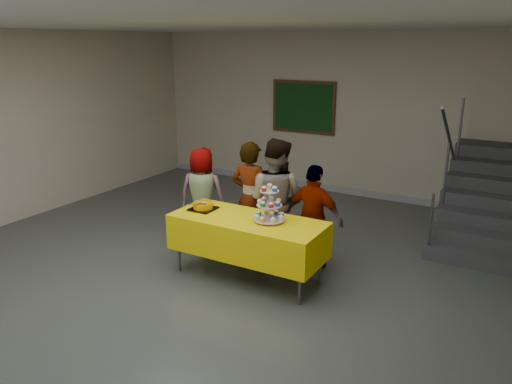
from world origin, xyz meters
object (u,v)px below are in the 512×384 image
at_px(bake_table, 248,235).
at_px(schoolchild_a, 202,194).
at_px(staircase, 492,202).
at_px(schoolchild_b, 251,199).
at_px(bear_cake, 203,205).
at_px(schoolchild_c, 275,200).
at_px(schoolchild_d, 314,218).
at_px(cupcake_stand, 269,208).
at_px(noticeboard, 303,107).

bearing_deg(bake_table, schoolchild_a, 147.84).
bearing_deg(staircase, schoolchild_b, -137.75).
height_order(bear_cake, schoolchild_c, schoolchild_c).
bearing_deg(bake_table, schoolchild_c, 89.42).
xyz_separation_m(bear_cake, staircase, (3.06, 3.14, -0.34)).
bearing_deg(staircase, bake_table, -127.26).
bearing_deg(schoolchild_c, schoolchild_a, -5.20).
xyz_separation_m(bake_table, schoolchild_c, (0.01, 0.69, 0.26)).
bearing_deg(staircase, schoolchild_d, -125.95).
distance_m(cupcake_stand, schoolchild_d, 0.72).
bearing_deg(schoolchild_c, noticeboard, -71.74).
xyz_separation_m(cupcake_stand, bear_cake, (-0.93, -0.04, -0.11)).
height_order(cupcake_stand, schoolchild_d, schoolchild_d).
distance_m(cupcake_stand, staircase, 3.79).
height_order(schoolchild_a, noticeboard, noticeboard).
relative_size(schoolchild_a, schoolchild_d, 1.00).
distance_m(schoolchild_a, noticeboard, 3.34).
height_order(bake_table, cupcake_stand, cupcake_stand).
xyz_separation_m(cupcake_stand, schoolchild_b, (-0.62, 0.61, -0.15)).
relative_size(bake_table, staircase, 0.78).
relative_size(schoolchild_b, schoolchild_c, 0.96).
bearing_deg(staircase, bear_cake, -134.24).
bearing_deg(bake_table, noticeboard, 105.99).
relative_size(cupcake_stand, schoolchild_c, 0.27).
xyz_separation_m(bear_cake, schoolchild_a, (-0.58, 0.77, -0.15)).
bearing_deg(noticeboard, schoolchild_d, -62.70).
bearing_deg(schoolchild_c, bake_table, 88.48).
distance_m(bake_table, cupcake_stand, 0.47).
bearing_deg(bear_cake, schoolchild_b, 64.16).
distance_m(schoolchild_a, staircase, 4.34).
xyz_separation_m(schoolchild_a, schoolchild_d, (1.82, -0.13, -0.00)).
relative_size(cupcake_stand, bear_cake, 1.24).
height_order(bear_cake, schoolchild_b, schoolchild_b).
bearing_deg(schoolchild_a, schoolchild_d, 157.14).
bearing_deg(schoolchild_b, schoolchild_a, -7.37).
height_order(cupcake_stand, staircase, staircase).
distance_m(bake_table, schoolchild_a, 1.47).
distance_m(bake_table, noticeboard, 4.27).
distance_m(schoolchild_d, noticeboard, 3.87).
height_order(cupcake_stand, schoolchild_b, schoolchild_b).
bearing_deg(noticeboard, schoolchild_a, -91.72).
bearing_deg(noticeboard, bake_table, -74.01).
relative_size(schoolchild_a, schoolchild_c, 0.84).
bearing_deg(bake_table, cupcake_stand, 10.23).
relative_size(bear_cake, schoolchild_c, 0.22).
height_order(staircase, noticeboard, noticeboard).
relative_size(schoolchild_c, schoolchild_d, 1.20).
bearing_deg(noticeboard, schoolchild_c, -70.80).
bearing_deg(schoolchild_d, schoolchild_c, 1.63).
distance_m(schoolchild_a, schoolchild_c, 1.26).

